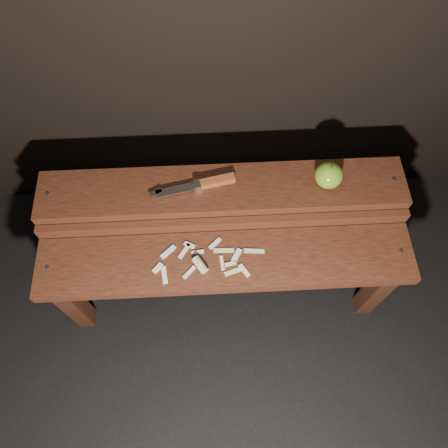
{
  "coord_description": "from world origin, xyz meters",
  "views": [
    {
      "loc": [
        -0.03,
        -0.59,
        1.69
      ],
      "look_at": [
        0.0,
        0.06,
        0.45
      ],
      "focal_mm": 35.0,
      "sensor_mm": 36.0,
      "label": 1
    }
  ],
  "objects_px": {
    "bench_rear_tier": "(222,201)",
    "apple": "(329,175)",
    "knife": "(207,183)",
    "bench_front_tier": "(226,270)"
  },
  "relations": [
    {
      "from": "bench_front_tier",
      "to": "knife",
      "type": "height_order",
      "value": "knife"
    },
    {
      "from": "bench_rear_tier",
      "to": "apple",
      "type": "height_order",
      "value": "apple"
    },
    {
      "from": "knife",
      "to": "bench_front_tier",
      "type": "bearing_deg",
      "value": -78.23
    },
    {
      "from": "bench_rear_tier",
      "to": "knife",
      "type": "bearing_deg",
      "value": 165.68
    },
    {
      "from": "apple",
      "to": "bench_rear_tier",
      "type": "bearing_deg",
      "value": -179.27
    },
    {
      "from": "bench_rear_tier",
      "to": "knife",
      "type": "relative_size",
      "value": 4.3
    },
    {
      "from": "bench_front_tier",
      "to": "bench_rear_tier",
      "type": "distance_m",
      "value": 0.23
    },
    {
      "from": "bench_front_tier",
      "to": "bench_rear_tier",
      "type": "height_order",
      "value": "bench_rear_tier"
    },
    {
      "from": "bench_rear_tier",
      "to": "knife",
      "type": "height_order",
      "value": "knife"
    },
    {
      "from": "bench_front_tier",
      "to": "bench_rear_tier",
      "type": "xyz_separation_m",
      "value": [
        0.0,
        0.23,
        0.06
      ]
    }
  ]
}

